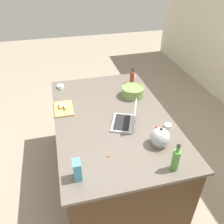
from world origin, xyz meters
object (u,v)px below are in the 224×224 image
at_px(bottle_olive, 176,160).
at_px(bottle_soy, 132,77).
at_px(kettle, 160,138).
at_px(kitchen_timer, 133,74).
at_px(ramekin_small, 168,126).
at_px(ramekin_medium, 60,86).
at_px(candy_bag, 77,170).
at_px(cutting_board, 64,109).
at_px(butter_stick_left, 61,106).
at_px(laptop, 127,120).
at_px(mixing_bowl_large, 133,91).
at_px(butter_stick_right, 65,107).

relative_size(bottle_olive, bottle_soy, 1.27).
distance_m(kettle, kitchen_timer, 1.42).
height_order(ramekin_small, kitchen_timer, kitchen_timer).
height_order(ramekin_medium, candy_bag, candy_bag).
bearing_deg(kitchen_timer, kettle, -8.86).
bearing_deg(ramekin_small, cutting_board, -120.51).
xyz_separation_m(butter_stick_left, ramekin_medium, (-0.49, 0.02, -0.02)).
distance_m(laptop, mixing_bowl_large, 0.57).
distance_m(bottle_soy, kitchen_timer, 0.21).
distance_m(butter_stick_right, ramekin_medium, 0.52).
bearing_deg(ramekin_small, bottle_olive, -20.30).
distance_m(laptop, ramekin_medium, 1.12).
height_order(butter_stick_left, butter_stick_right, same).
bearing_deg(ramekin_medium, ramekin_small, 42.03).
xyz_separation_m(laptop, bottle_soy, (-0.85, 0.33, 0.03)).
bearing_deg(cutting_board, butter_stick_right, 77.97).
height_order(bottle_olive, cutting_board, bottle_olive).
distance_m(bottle_olive, kettle, 0.30).
relative_size(kettle, ramekin_medium, 2.63).
bearing_deg(ramekin_medium, kettle, 31.58).
bearing_deg(bottle_soy, laptop, -21.33).
xyz_separation_m(butter_stick_left, ramekin_small, (0.60, 1.01, -0.02)).
bearing_deg(cutting_board, kitchen_timer, 121.23).
bearing_deg(ramekin_medium, butter_stick_left, -2.53).
xyz_separation_m(kitchen_timer, candy_bag, (1.60, -0.98, 0.05)).
relative_size(laptop, ramekin_small, 5.17).
relative_size(kettle, butter_stick_right, 1.94).
bearing_deg(candy_bag, bottle_olive, 82.54).
bearing_deg(mixing_bowl_large, ramekin_small, 12.53).
relative_size(butter_stick_left, butter_stick_right, 1.00).
bearing_deg(butter_stick_right, bottle_olive, 35.56).
bearing_deg(laptop, mixing_bowl_large, 156.11).
relative_size(laptop, butter_stick_left, 3.37).
bearing_deg(mixing_bowl_large, laptop, -23.89).
relative_size(butter_stick_right, ramekin_medium, 1.36).
xyz_separation_m(mixing_bowl_large, candy_bag, (1.08, -0.80, 0.02)).
relative_size(cutting_board, candy_bag, 1.81).
bearing_deg(bottle_olive, kettle, 179.50).
relative_size(mixing_bowl_large, candy_bag, 1.60).
bearing_deg(cutting_board, mixing_bowl_large, 96.59).
relative_size(butter_stick_right, kitchen_timer, 1.43).
xyz_separation_m(kettle, ramekin_medium, (-1.30, -0.80, -0.06)).
bearing_deg(ramekin_medium, cutting_board, 0.11).
xyz_separation_m(cutting_board, kitchen_timer, (-0.62, 1.02, 0.03)).
distance_m(kettle, ramekin_small, 0.29).
bearing_deg(laptop, ramekin_medium, -147.38).
distance_m(kettle, butter_stick_left, 1.15).
height_order(laptop, ramekin_medium, laptop).
distance_m(cutting_board, ramekin_medium, 0.51).
distance_m(bottle_soy, butter_stick_right, 1.01).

